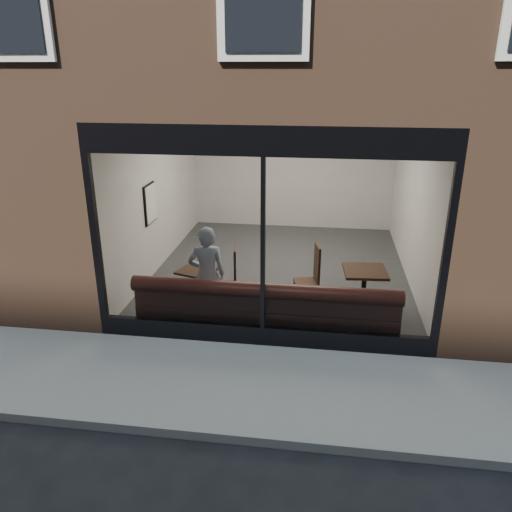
# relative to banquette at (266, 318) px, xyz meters

# --- Properties ---
(ground) EXTENTS (120.00, 120.00, 0.00)m
(ground) POSITION_rel_banquette_xyz_m (0.00, -2.45, -0.23)
(ground) COLOR black
(ground) RESTS_ON ground
(sidewalk_near) EXTENTS (40.00, 2.00, 0.01)m
(sidewalk_near) POSITION_rel_banquette_xyz_m (0.00, -1.45, -0.22)
(sidewalk_near) COLOR gray
(sidewalk_near) RESTS_ON ground
(kerb_near) EXTENTS (40.00, 0.10, 0.12)m
(kerb_near) POSITION_rel_banquette_xyz_m (0.00, -2.50, -0.17)
(kerb_near) COLOR gray
(kerb_near) RESTS_ON ground
(host_building_pier_left) EXTENTS (2.50, 12.00, 3.20)m
(host_building_pier_left) POSITION_rel_banquette_xyz_m (-3.75, 5.55, 1.38)
(host_building_pier_left) COLOR brown
(host_building_pier_left) RESTS_ON ground
(host_building_pier_right) EXTENTS (2.50, 12.00, 3.20)m
(host_building_pier_right) POSITION_rel_banquette_xyz_m (3.75, 5.55, 1.38)
(host_building_pier_right) COLOR brown
(host_building_pier_right) RESTS_ON ground
(host_building_backfill) EXTENTS (5.00, 6.00, 3.20)m
(host_building_backfill) POSITION_rel_banquette_xyz_m (0.00, 8.55, 1.38)
(host_building_backfill) COLOR brown
(host_building_backfill) RESTS_ON ground
(cafe_floor) EXTENTS (6.00, 6.00, 0.00)m
(cafe_floor) POSITION_rel_banquette_xyz_m (0.00, 2.55, -0.21)
(cafe_floor) COLOR #2D2D30
(cafe_floor) RESTS_ON ground
(cafe_ceiling) EXTENTS (6.00, 6.00, 0.00)m
(cafe_ceiling) POSITION_rel_banquette_xyz_m (0.00, 2.55, 2.97)
(cafe_ceiling) COLOR white
(cafe_ceiling) RESTS_ON host_building_upper
(cafe_wall_back) EXTENTS (5.00, 0.00, 5.00)m
(cafe_wall_back) POSITION_rel_banquette_xyz_m (0.00, 5.54, 1.37)
(cafe_wall_back) COLOR silver
(cafe_wall_back) RESTS_ON ground
(cafe_wall_left) EXTENTS (0.00, 6.00, 6.00)m
(cafe_wall_left) POSITION_rel_banquette_xyz_m (-2.49, 2.55, 1.37)
(cafe_wall_left) COLOR silver
(cafe_wall_left) RESTS_ON ground
(cafe_wall_right) EXTENTS (0.00, 6.00, 6.00)m
(cafe_wall_right) POSITION_rel_banquette_xyz_m (2.49, 2.55, 1.37)
(cafe_wall_right) COLOR silver
(cafe_wall_right) RESTS_ON ground
(storefront_kick) EXTENTS (5.00, 0.10, 0.30)m
(storefront_kick) POSITION_rel_banquette_xyz_m (0.00, -0.40, -0.08)
(storefront_kick) COLOR black
(storefront_kick) RESTS_ON ground
(storefront_header) EXTENTS (5.00, 0.10, 0.40)m
(storefront_header) POSITION_rel_banquette_xyz_m (0.00, -0.40, 2.77)
(storefront_header) COLOR black
(storefront_header) RESTS_ON host_building_upper
(storefront_mullion) EXTENTS (0.06, 0.10, 2.50)m
(storefront_mullion) POSITION_rel_banquette_xyz_m (0.00, -0.40, 1.32)
(storefront_mullion) COLOR black
(storefront_mullion) RESTS_ON storefront_kick
(storefront_glass) EXTENTS (4.80, 0.00, 4.80)m
(storefront_glass) POSITION_rel_banquette_xyz_m (0.00, -0.43, 1.33)
(storefront_glass) COLOR white
(storefront_glass) RESTS_ON storefront_kick
(banquette) EXTENTS (4.00, 0.55, 0.45)m
(banquette) POSITION_rel_banquette_xyz_m (0.00, 0.00, 0.00)
(banquette) COLOR black
(banquette) RESTS_ON cafe_floor
(person) EXTENTS (0.67, 0.53, 1.61)m
(person) POSITION_rel_banquette_xyz_m (-0.97, 0.23, 0.58)
(person) COLOR #8CA5BF
(person) RESTS_ON cafe_floor
(cafe_table_left) EXTENTS (0.70, 0.70, 0.04)m
(cafe_table_left) POSITION_rel_banquette_xyz_m (-1.21, 0.55, 0.52)
(cafe_table_left) COLOR black
(cafe_table_left) RESTS_ON cafe_floor
(cafe_table_right) EXTENTS (0.74, 0.74, 0.04)m
(cafe_table_right) POSITION_rel_banquette_xyz_m (1.54, 0.89, 0.52)
(cafe_table_right) COLOR black
(cafe_table_right) RESTS_ON cafe_floor
(cafe_chair_left) EXTENTS (0.47, 0.47, 0.04)m
(cafe_chair_left) POSITION_rel_banquette_xyz_m (-0.88, 1.10, 0.01)
(cafe_chair_left) COLOR black
(cafe_chair_left) RESTS_ON cafe_floor
(cafe_chair_right) EXTENTS (0.49, 0.49, 0.04)m
(cafe_chair_right) POSITION_rel_banquette_xyz_m (0.56, 1.44, 0.01)
(cafe_chair_right) COLOR black
(cafe_chair_right) RESTS_ON cafe_floor
(wall_poster) EXTENTS (0.02, 0.53, 0.70)m
(wall_poster) POSITION_rel_banquette_xyz_m (-2.45, 1.98, 1.23)
(wall_poster) COLOR white
(wall_poster) RESTS_ON cafe_wall_left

